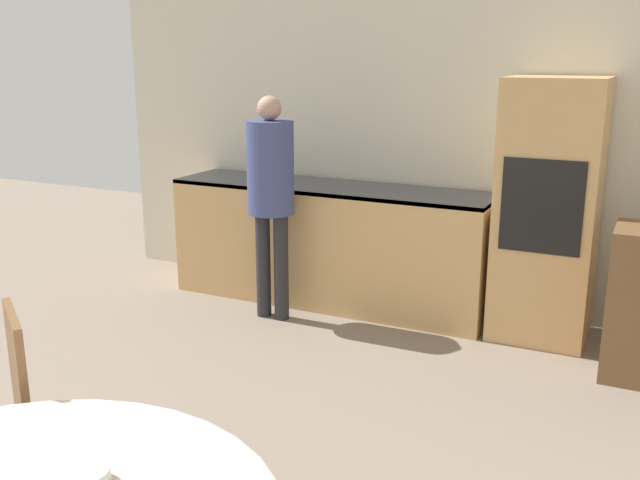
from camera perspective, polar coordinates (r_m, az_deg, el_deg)
wall_back at (r=5.36m, az=11.87°, el=8.04°), size 6.11×0.05×2.60m
kitchen_counter at (r=5.51m, az=0.80°, el=-0.20°), size 2.49×0.60×0.92m
oven_unit at (r=4.98m, az=17.77°, el=2.20°), size 0.63×0.59×1.75m
person_standing at (r=5.06m, az=-3.96°, el=4.52°), size 0.33×0.33×1.61m
bowl_near at (r=2.15m, az=-18.42°, el=-17.57°), size 0.15×0.15×0.05m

